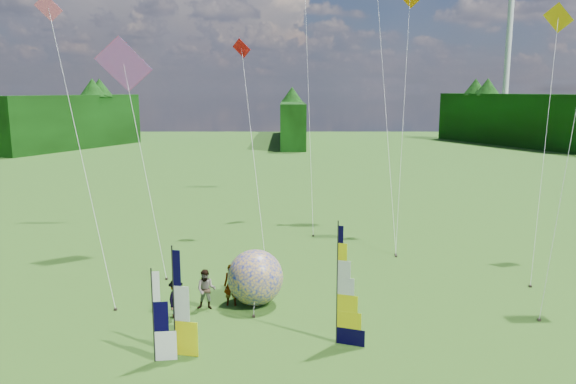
{
  "coord_description": "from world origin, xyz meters",
  "views": [
    {
      "loc": [
        -1.06,
        -17.61,
        9.46
      ],
      "look_at": [
        -1.0,
        4.0,
        5.5
      ],
      "focal_mm": 35.0,
      "sensor_mm": 36.0,
      "label": 1
    }
  ],
  "objects_px": {
    "spectator_b": "(206,290)",
    "kite_whale": "(384,74)",
    "spectator_c": "(176,299)",
    "side_banner_left": "(174,303)",
    "bol_inflatable": "(255,277)",
    "feather_banner_main": "(337,285)",
    "side_banner_far": "(153,317)",
    "spectator_d": "(245,275)",
    "camp_chair": "(182,322)",
    "spectator_a": "(231,285)"
  },
  "relations": [
    {
      "from": "spectator_b",
      "to": "kite_whale",
      "type": "relative_size",
      "value": 0.09
    },
    {
      "from": "spectator_c",
      "to": "side_banner_left",
      "type": "bearing_deg",
      "value": -156.73
    },
    {
      "from": "side_banner_left",
      "to": "bol_inflatable",
      "type": "relative_size",
      "value": 1.59
    },
    {
      "from": "spectator_c",
      "to": "kite_whale",
      "type": "bearing_deg",
      "value": -22.56
    },
    {
      "from": "spectator_b",
      "to": "spectator_c",
      "type": "xyz_separation_m",
      "value": [
        -1.13,
        -0.93,
        -0.05
      ]
    },
    {
      "from": "bol_inflatable",
      "to": "kite_whale",
      "type": "relative_size",
      "value": 0.12
    },
    {
      "from": "spectator_c",
      "to": "bol_inflatable",
      "type": "bearing_deg",
      "value": -52.14
    },
    {
      "from": "side_banner_left",
      "to": "spectator_b",
      "type": "relative_size",
      "value": 2.22
    },
    {
      "from": "spectator_c",
      "to": "kite_whale",
      "type": "height_order",
      "value": "kite_whale"
    },
    {
      "from": "feather_banner_main",
      "to": "bol_inflatable",
      "type": "distance_m",
      "value": 5.23
    },
    {
      "from": "side_banner_far",
      "to": "spectator_b",
      "type": "xyz_separation_m",
      "value": [
        1.15,
        4.79,
        -0.76
      ]
    },
    {
      "from": "spectator_d",
      "to": "camp_chair",
      "type": "height_order",
      "value": "spectator_d"
    },
    {
      "from": "bol_inflatable",
      "to": "spectator_b",
      "type": "distance_m",
      "value": 2.22
    },
    {
      "from": "feather_banner_main",
      "to": "side_banner_left",
      "type": "relative_size",
      "value": 1.16
    },
    {
      "from": "side_banner_far",
      "to": "kite_whale",
      "type": "bearing_deg",
      "value": 52.72
    },
    {
      "from": "side_banner_left",
      "to": "feather_banner_main",
      "type": "bearing_deg",
      "value": 20.55
    },
    {
      "from": "kite_whale",
      "to": "camp_chair",
      "type": "bearing_deg",
      "value": -115.95
    },
    {
      "from": "side_banner_far",
      "to": "camp_chair",
      "type": "bearing_deg",
      "value": 69.89
    },
    {
      "from": "bol_inflatable",
      "to": "feather_banner_main",
      "type": "bearing_deg",
      "value": -50.39
    },
    {
      "from": "kite_whale",
      "to": "side_banner_left",
      "type": "bearing_deg",
      "value": -113.1
    },
    {
      "from": "spectator_c",
      "to": "spectator_a",
      "type": "bearing_deg",
      "value": -44.58
    },
    {
      "from": "bol_inflatable",
      "to": "camp_chair",
      "type": "distance_m",
      "value": 4.15
    },
    {
      "from": "bol_inflatable",
      "to": "camp_chair",
      "type": "relative_size",
      "value": 2.7
    },
    {
      "from": "feather_banner_main",
      "to": "side_banner_far",
      "type": "xyz_separation_m",
      "value": [
        -6.53,
        -1.41,
        -0.64
      ]
    },
    {
      "from": "bol_inflatable",
      "to": "camp_chair",
      "type": "height_order",
      "value": "bol_inflatable"
    },
    {
      "from": "spectator_b",
      "to": "camp_chair",
      "type": "xyz_separation_m",
      "value": [
        -0.63,
        -2.45,
        -0.43
      ]
    },
    {
      "from": "feather_banner_main",
      "to": "bol_inflatable",
      "type": "xyz_separation_m",
      "value": [
        -3.27,
        3.95,
        -1.05
      ]
    },
    {
      "from": "spectator_d",
      "to": "spectator_a",
      "type": "bearing_deg",
      "value": 81.43
    },
    {
      "from": "kite_whale",
      "to": "side_banner_far",
      "type": "bearing_deg",
      "value": -113.93
    },
    {
      "from": "feather_banner_main",
      "to": "spectator_c",
      "type": "bearing_deg",
      "value": 179.01
    },
    {
      "from": "spectator_b",
      "to": "camp_chair",
      "type": "bearing_deg",
      "value": -101.07
    },
    {
      "from": "camp_chair",
      "to": "side_banner_far",
      "type": "bearing_deg",
      "value": -104.34
    },
    {
      "from": "spectator_c",
      "to": "spectator_b",
      "type": "bearing_deg",
      "value": -37.62
    },
    {
      "from": "spectator_c",
      "to": "kite_whale",
      "type": "distance_m",
      "value": 21.38
    },
    {
      "from": "side_banner_far",
      "to": "feather_banner_main",
      "type": "bearing_deg",
      "value": 4.75
    },
    {
      "from": "bol_inflatable",
      "to": "camp_chair",
      "type": "xyz_separation_m",
      "value": [
        -2.74,
        -3.02,
        -0.78
      ]
    },
    {
      "from": "feather_banner_main",
      "to": "bol_inflatable",
      "type": "relative_size",
      "value": 1.84
    },
    {
      "from": "spectator_b",
      "to": "camp_chair",
      "type": "height_order",
      "value": "spectator_b"
    },
    {
      "from": "bol_inflatable",
      "to": "spectator_b",
      "type": "relative_size",
      "value": 1.4
    },
    {
      "from": "feather_banner_main",
      "to": "spectator_d",
      "type": "bearing_deg",
      "value": 144.87
    },
    {
      "from": "side_banner_far",
      "to": "spectator_a",
      "type": "distance_m",
      "value": 5.74
    },
    {
      "from": "spectator_c",
      "to": "spectator_d",
      "type": "height_order",
      "value": "spectator_c"
    },
    {
      "from": "side_banner_left",
      "to": "spectator_d",
      "type": "distance_m",
      "value": 6.8
    },
    {
      "from": "spectator_b",
      "to": "side_banner_left",
      "type": "bearing_deg",
      "value": -93.51
    },
    {
      "from": "feather_banner_main",
      "to": "camp_chair",
      "type": "height_order",
      "value": "feather_banner_main"
    },
    {
      "from": "spectator_d",
      "to": "feather_banner_main",
      "type": "bearing_deg",
      "value": 132.8
    },
    {
      "from": "spectator_d",
      "to": "camp_chair",
      "type": "distance_m",
      "value": 5.03
    },
    {
      "from": "spectator_a",
      "to": "feather_banner_main",
      "type": "bearing_deg",
      "value": -41.01
    },
    {
      "from": "bol_inflatable",
      "to": "spectator_d",
      "type": "height_order",
      "value": "bol_inflatable"
    },
    {
      "from": "spectator_c",
      "to": "kite_whale",
      "type": "xyz_separation_m",
      "value": [
        11.09,
        15.54,
        9.62
      ]
    }
  ]
}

